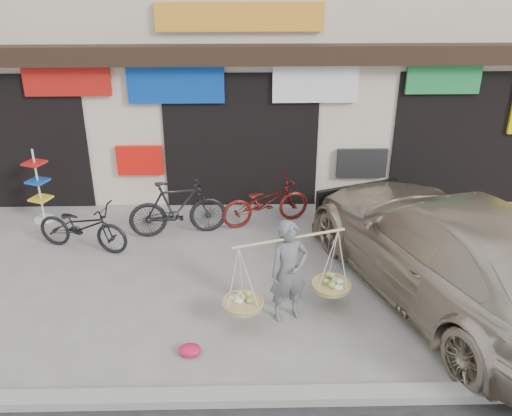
{
  "coord_description": "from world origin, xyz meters",
  "views": [
    {
      "loc": [
        0.05,
        -7.13,
        5.05
      ],
      "look_at": [
        0.23,
        0.9,
        1.16
      ],
      "focal_mm": 40.0,
      "sensor_mm": 36.0,
      "label": 1
    }
  ],
  "objects_px": {
    "bike_0": "(82,226)",
    "display_rack": "(40,192)",
    "street_vendor": "(289,275)",
    "suv": "(452,250)",
    "bike_1": "(178,208)",
    "bike_2": "(266,202)"
  },
  "relations": [
    {
      "from": "display_rack",
      "to": "bike_1",
      "type": "bearing_deg",
      "value": -13.57
    },
    {
      "from": "suv",
      "to": "bike_0",
      "type": "bearing_deg",
      "value": -35.15
    },
    {
      "from": "street_vendor",
      "to": "bike_1",
      "type": "distance_m",
      "value": 3.15
    },
    {
      "from": "street_vendor",
      "to": "suv",
      "type": "height_order",
      "value": "suv"
    },
    {
      "from": "street_vendor",
      "to": "bike_0",
      "type": "xyz_separation_m",
      "value": [
        -3.43,
        2.06,
        -0.26
      ]
    },
    {
      "from": "street_vendor",
      "to": "display_rack",
      "type": "height_order",
      "value": "street_vendor"
    },
    {
      "from": "street_vendor",
      "to": "bike_2",
      "type": "xyz_separation_m",
      "value": [
        -0.21,
        2.97,
        -0.26
      ]
    },
    {
      "from": "bike_0",
      "to": "display_rack",
      "type": "xyz_separation_m",
      "value": [
        -1.08,
        1.15,
        0.14
      ]
    },
    {
      "from": "bike_2",
      "to": "display_rack",
      "type": "relative_size",
      "value": 1.17
    },
    {
      "from": "street_vendor",
      "to": "bike_1",
      "type": "xyz_separation_m",
      "value": [
        -1.82,
        2.56,
        -0.17
      ]
    },
    {
      "from": "suv",
      "to": "display_rack",
      "type": "distance_m",
      "value": 7.49
    },
    {
      "from": "bike_1",
      "to": "suv",
      "type": "distance_m",
      "value": 4.77
    },
    {
      "from": "bike_1",
      "to": "display_rack",
      "type": "xyz_separation_m",
      "value": [
        -2.69,
        0.65,
        0.05
      ]
    },
    {
      "from": "street_vendor",
      "to": "display_rack",
      "type": "relative_size",
      "value": 1.27
    },
    {
      "from": "suv",
      "to": "bike_2",
      "type": "bearing_deg",
      "value": -63.38
    },
    {
      "from": "bike_0",
      "to": "display_rack",
      "type": "relative_size",
      "value": 1.16
    },
    {
      "from": "bike_2",
      "to": "suv",
      "type": "relative_size",
      "value": 0.28
    },
    {
      "from": "bike_1",
      "to": "suv",
      "type": "xyz_separation_m",
      "value": [
        4.27,
        -2.11,
        0.29
      ]
    },
    {
      "from": "street_vendor",
      "to": "display_rack",
      "type": "distance_m",
      "value": 5.54
    },
    {
      "from": "suv",
      "to": "display_rack",
      "type": "xyz_separation_m",
      "value": [
        -6.96,
        2.76,
        -0.24
      ]
    },
    {
      "from": "bike_1",
      "to": "suv",
      "type": "relative_size",
      "value": 0.29
    },
    {
      "from": "bike_1",
      "to": "display_rack",
      "type": "height_order",
      "value": "display_rack"
    }
  ]
}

